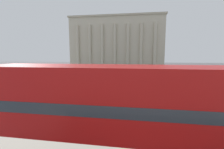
{
  "coord_description": "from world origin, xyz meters",
  "views": [
    {
      "loc": [
        -0.41,
        -2.01,
        4.51
      ],
      "look_at": [
        -3.14,
        15.79,
        2.23
      ],
      "focal_mm": 24.0,
      "sensor_mm": 36.0,
      "label": 1
    }
  ],
  "objects_px": {
    "plaza_building_left": "(117,44)",
    "car_maroon": "(128,90)",
    "double_decker_bus": "(111,107)",
    "pedestrian_yellow": "(188,76)",
    "car_white": "(211,84)",
    "traffic_light_mid": "(191,75)",
    "pedestrian_black": "(157,75)"
  },
  "relations": [
    {
      "from": "double_decker_bus",
      "to": "car_maroon",
      "type": "xyz_separation_m",
      "value": [
        0.24,
        10.18,
        -1.59
      ]
    },
    {
      "from": "double_decker_bus",
      "to": "pedestrian_yellow",
      "type": "height_order",
      "value": "double_decker_bus"
    },
    {
      "from": "traffic_light_mid",
      "to": "car_maroon",
      "type": "xyz_separation_m",
      "value": [
        -7.47,
        -2.69,
        -1.54
      ]
    },
    {
      "from": "pedestrian_yellow",
      "to": "double_decker_bus",
      "type": "bearing_deg",
      "value": -63.02
    },
    {
      "from": "traffic_light_mid",
      "to": "pedestrian_yellow",
      "type": "relative_size",
      "value": 1.92
    },
    {
      "from": "car_maroon",
      "to": "car_white",
      "type": "bearing_deg",
      "value": -73.4
    },
    {
      "from": "plaza_building_left",
      "to": "car_maroon",
      "type": "distance_m",
      "value": 37.38
    },
    {
      "from": "double_decker_bus",
      "to": "pedestrian_black",
      "type": "height_order",
      "value": "double_decker_bus"
    },
    {
      "from": "double_decker_bus",
      "to": "pedestrian_black",
      "type": "distance_m",
      "value": 22.75
    },
    {
      "from": "car_white",
      "to": "car_maroon",
      "type": "bearing_deg",
      "value": -170.75
    },
    {
      "from": "double_decker_bus",
      "to": "traffic_light_mid",
      "type": "relative_size",
      "value": 3.31
    },
    {
      "from": "double_decker_bus",
      "to": "pedestrian_yellow",
      "type": "relative_size",
      "value": 6.36
    },
    {
      "from": "car_white",
      "to": "pedestrian_yellow",
      "type": "height_order",
      "value": "pedestrian_yellow"
    },
    {
      "from": "double_decker_bus",
      "to": "plaza_building_left",
      "type": "xyz_separation_m",
      "value": [
        -5.15,
        46.36,
        6.12
      ]
    },
    {
      "from": "double_decker_bus",
      "to": "traffic_light_mid",
      "type": "xyz_separation_m",
      "value": [
        7.71,
        12.87,
        -0.06
      ]
    },
    {
      "from": "plaza_building_left",
      "to": "pedestrian_yellow",
      "type": "relative_size",
      "value": 17.01
    },
    {
      "from": "plaza_building_left",
      "to": "car_white",
      "type": "xyz_separation_m",
      "value": [
        16.44,
        -30.77,
        -7.71
      ]
    },
    {
      "from": "plaza_building_left",
      "to": "traffic_light_mid",
      "type": "bearing_deg",
      "value": -69.0
    },
    {
      "from": "traffic_light_mid",
      "to": "pedestrian_yellow",
      "type": "xyz_separation_m",
      "value": [
        2.49,
        8.32,
        -1.21
      ]
    },
    {
      "from": "plaza_building_left",
      "to": "car_white",
      "type": "bearing_deg",
      "value": -61.88
    },
    {
      "from": "car_white",
      "to": "pedestrian_black",
      "type": "bearing_deg",
      "value": 116.65
    },
    {
      "from": "plaza_building_left",
      "to": "pedestrian_yellow",
      "type": "height_order",
      "value": "plaza_building_left"
    },
    {
      "from": "pedestrian_yellow",
      "to": "plaza_building_left",
      "type": "bearing_deg",
      "value": 174.06
    },
    {
      "from": "plaza_building_left",
      "to": "traffic_light_mid",
      "type": "relative_size",
      "value": 8.84
    },
    {
      "from": "traffic_light_mid",
      "to": "pedestrian_yellow",
      "type": "distance_m",
      "value": 8.77
    },
    {
      "from": "pedestrian_black",
      "to": "car_maroon",
      "type": "bearing_deg",
      "value": -35.66
    },
    {
      "from": "double_decker_bus",
      "to": "pedestrian_yellow",
      "type": "xyz_separation_m",
      "value": [
        10.2,
        21.19,
        -1.27
      ]
    },
    {
      "from": "double_decker_bus",
      "to": "pedestrian_black",
      "type": "bearing_deg",
      "value": 69.54
    },
    {
      "from": "plaza_building_left",
      "to": "pedestrian_yellow",
      "type": "xyz_separation_m",
      "value": [
        15.35,
        -25.17,
        -7.39
      ]
    },
    {
      "from": "plaza_building_left",
      "to": "pedestrian_yellow",
      "type": "distance_m",
      "value": 30.39
    },
    {
      "from": "traffic_light_mid",
      "to": "pedestrian_black",
      "type": "bearing_deg",
      "value": 105.74
    },
    {
      "from": "traffic_light_mid",
      "to": "car_maroon",
      "type": "height_order",
      "value": "traffic_light_mid"
    }
  ]
}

